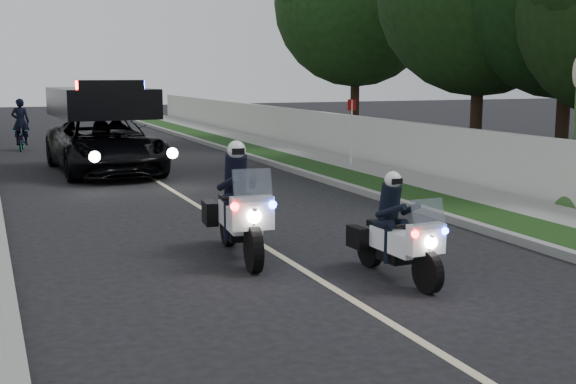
# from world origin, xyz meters

# --- Properties ---
(ground) EXTENTS (120.00, 120.00, 0.00)m
(ground) POSITION_xyz_m (0.00, 0.00, 0.00)
(ground) COLOR black
(ground) RESTS_ON ground
(curb_right) EXTENTS (0.20, 60.00, 0.15)m
(curb_right) POSITION_xyz_m (4.10, 10.00, 0.07)
(curb_right) COLOR gray
(curb_right) RESTS_ON ground
(grass_verge) EXTENTS (1.20, 60.00, 0.16)m
(grass_verge) POSITION_xyz_m (4.80, 10.00, 0.08)
(grass_verge) COLOR #193814
(grass_verge) RESTS_ON ground
(sidewalk_right) EXTENTS (1.40, 60.00, 0.16)m
(sidewalk_right) POSITION_xyz_m (6.10, 10.00, 0.08)
(sidewalk_right) COLOR gray
(sidewalk_right) RESTS_ON ground
(property_wall) EXTENTS (0.22, 60.00, 1.50)m
(property_wall) POSITION_xyz_m (7.10, 10.00, 0.75)
(property_wall) COLOR beige
(property_wall) RESTS_ON ground
(lane_marking) EXTENTS (0.12, 50.00, 0.01)m
(lane_marking) POSITION_xyz_m (0.00, 10.00, 0.00)
(lane_marking) COLOR #BFB78C
(lane_marking) RESTS_ON ground
(police_moto_left) EXTENTS (0.98, 2.24, 1.85)m
(police_moto_left) POSITION_xyz_m (-0.62, 2.89, 0.00)
(police_moto_left) COLOR silver
(police_moto_left) RESTS_ON ground
(police_moto_right) EXTENTS (0.70, 1.82, 1.53)m
(police_moto_right) POSITION_xyz_m (1.03, 0.88, 0.00)
(police_moto_right) COLOR white
(police_moto_right) RESTS_ON ground
(police_suv) EXTENTS (2.99, 6.05, 2.89)m
(police_suv) POSITION_xyz_m (-1.00, 13.95, 0.00)
(police_suv) COLOR black
(police_suv) RESTS_ON ground
(bicycle) EXTENTS (0.69, 1.56, 0.79)m
(bicycle) POSITION_xyz_m (-2.95, 21.58, 0.00)
(bicycle) COLOR black
(bicycle) RESTS_ON ground
(cyclist) EXTENTS (0.67, 0.48, 1.75)m
(cyclist) POSITION_xyz_m (-2.95, 21.58, 0.00)
(cyclist) COLOR black
(cyclist) RESTS_ON ground
(sign_post) EXTENTS (0.42, 0.42, 2.18)m
(sign_post) POSITION_xyz_m (6.00, 11.90, 0.00)
(sign_post) COLOR #A61A0B
(sign_post) RESTS_ON ground
(tree_right_b) EXTENTS (6.55, 6.55, 10.21)m
(tree_right_b) POSITION_xyz_m (9.39, 10.39, 0.00)
(tree_right_b) COLOR #183612
(tree_right_b) RESTS_ON ground
(tree_right_c) EXTENTS (6.13, 6.13, 10.09)m
(tree_right_c) POSITION_xyz_m (10.36, 7.86, 0.00)
(tree_right_c) COLOR black
(tree_right_c) RESTS_ON ground
(tree_right_d) EXTENTS (8.45, 8.45, 10.87)m
(tree_right_d) POSITION_xyz_m (9.70, 18.79, 0.00)
(tree_right_d) COLOR #1E4416
(tree_right_d) RESTS_ON ground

